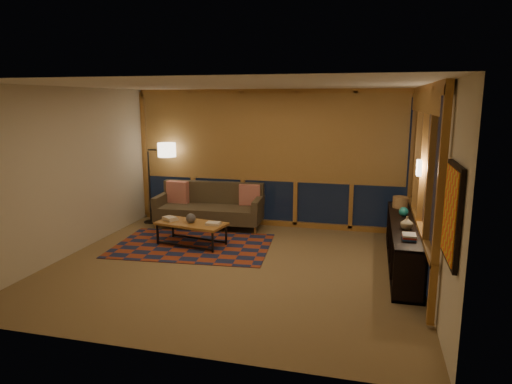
% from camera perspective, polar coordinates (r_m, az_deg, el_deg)
% --- Properties ---
extents(floor, '(5.50, 5.00, 0.01)m').
position_cam_1_polar(floor, '(7.06, -2.82, -9.25)').
color(floor, olive).
rests_on(floor, ground).
extents(ceiling, '(5.50, 5.00, 0.01)m').
position_cam_1_polar(ceiling, '(6.61, -3.05, 13.23)').
color(ceiling, beige).
rests_on(ceiling, walls).
extents(walls, '(5.51, 5.01, 2.70)m').
position_cam_1_polar(walls, '(6.70, -2.93, 1.61)').
color(walls, beige).
rests_on(walls, floor).
extents(window_wall_back, '(5.30, 0.16, 2.60)m').
position_cam_1_polar(window_wall_back, '(9.02, 1.65, 4.16)').
color(window_wall_back, '#A77A39').
rests_on(window_wall_back, walls).
extents(window_wall_right, '(0.16, 3.70, 2.60)m').
position_cam_1_polar(window_wall_right, '(7.03, 19.98, 1.40)').
color(window_wall_right, '#A77A39').
rests_on(window_wall_right, walls).
extents(wall_art, '(0.06, 0.74, 0.94)m').
position_cam_1_polar(wall_art, '(4.63, 23.22, -2.48)').
color(wall_art, '#E64018').
rests_on(wall_art, walls).
extents(wall_sconce, '(0.12, 0.18, 0.22)m').
position_cam_1_polar(wall_sconce, '(6.85, 19.71, 2.87)').
color(wall_sconce, '#FFECCA').
rests_on(wall_sconce, walls).
extents(sofa, '(2.13, 0.97, 0.85)m').
position_cam_1_polar(sofa, '(9.09, -5.86, -1.76)').
color(sofa, brown).
rests_on(sofa, floor).
extents(pillow_left, '(0.46, 0.18, 0.45)m').
position_cam_1_polar(pillow_left, '(9.44, -9.77, 0.01)').
color(pillow_left, red).
rests_on(pillow_left, sofa).
extents(pillow_right, '(0.43, 0.22, 0.42)m').
position_cam_1_polar(pillow_right, '(9.07, -0.81, -0.40)').
color(pillow_right, red).
rests_on(pillow_right, sofa).
extents(area_rug, '(2.80, 1.99, 0.01)m').
position_cam_1_polar(area_rug, '(8.06, -7.92, -6.64)').
color(area_rug, maroon).
rests_on(area_rug, floor).
extents(coffee_table, '(1.29, 0.77, 0.40)m').
position_cam_1_polar(coffee_table, '(8.06, -8.04, -5.19)').
color(coffee_table, '#A77A39').
rests_on(coffee_table, floor).
extents(book_stack_a, '(0.28, 0.27, 0.07)m').
position_cam_1_polar(book_stack_a, '(8.20, -10.69, -3.29)').
color(book_stack_a, beige).
rests_on(book_stack_a, coffee_table).
extents(book_stack_b, '(0.22, 0.18, 0.04)m').
position_cam_1_polar(book_stack_b, '(7.81, -5.38, -3.95)').
color(book_stack_b, beige).
rests_on(book_stack_b, coffee_table).
extents(ceramic_pot, '(0.19, 0.19, 0.17)m').
position_cam_1_polar(ceramic_pot, '(7.97, -8.15, -3.24)').
color(ceramic_pot, black).
rests_on(ceramic_pot, coffee_table).
extents(floor_lamp, '(0.62, 0.48, 1.66)m').
position_cam_1_polar(floor_lamp, '(9.56, -13.18, 1.10)').
color(floor_lamp, black).
rests_on(floor_lamp, floor).
extents(bookshelf, '(0.40, 2.79, 0.70)m').
position_cam_1_polar(bookshelf, '(7.30, 17.92, -6.21)').
color(bookshelf, black).
rests_on(bookshelf, floor).
extents(basket, '(0.28, 0.28, 0.19)m').
position_cam_1_polar(basket, '(8.10, 17.59, -1.22)').
color(basket, olive).
rests_on(basket, bookshelf).
extents(teal_bowl, '(0.18, 0.18, 0.15)m').
position_cam_1_polar(teal_bowl, '(7.51, 17.97, -2.37)').
color(teal_bowl, '#16635D').
rests_on(teal_bowl, bookshelf).
extents(vase, '(0.20, 0.20, 0.18)m').
position_cam_1_polar(vase, '(6.79, 18.34, -3.67)').
color(vase, tan).
rests_on(vase, bookshelf).
extents(shelf_book_stack, '(0.18, 0.24, 0.06)m').
position_cam_1_polar(shelf_book_stack, '(6.32, 18.60, -5.36)').
color(shelf_book_stack, beige).
rests_on(shelf_book_stack, bookshelf).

